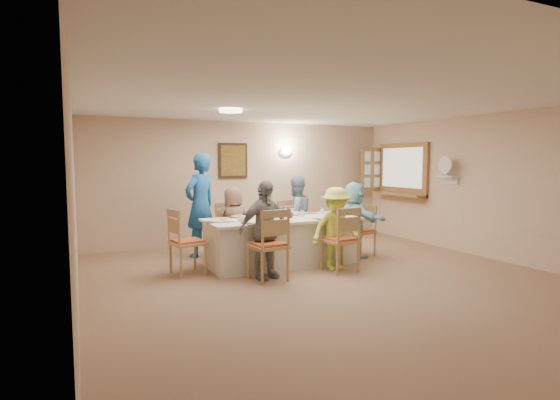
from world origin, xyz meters
name	(u,v)px	position (x,y,z in m)	size (l,w,h in m)	color
ground	(336,282)	(0.00, 0.00, 0.00)	(7.00, 7.00, 0.00)	#876549
room_walls	(337,174)	(0.00, 0.00, 1.51)	(7.00, 7.00, 7.00)	#DAB58E
wall_picture	(233,161)	(-0.30, 3.46, 1.70)	(0.62, 0.05, 0.72)	#311E11
wall_sconce	(286,151)	(0.90, 3.44, 1.90)	(0.26, 0.09, 0.18)	white
ceiling_light	(231,111)	(-1.00, 1.50, 2.47)	(0.36, 0.36, 0.05)	white
serving_hatch	(403,170)	(3.21, 2.40, 1.50)	(0.06, 1.50, 1.15)	olive
hatch_sill	(398,194)	(3.09, 2.40, 0.97)	(0.30, 1.50, 0.05)	olive
shutter_door	(371,169)	(2.95, 3.16, 1.50)	(0.55, 0.04, 1.00)	olive
fan_shelf	(448,176)	(3.13, 1.05, 1.40)	(0.22, 0.36, 0.03)	white
desk_fan	(447,169)	(3.10, 1.05, 1.55)	(0.30, 0.30, 0.28)	#A5A5A8
dining_table	(282,241)	(-0.20, 1.32, 0.38)	(2.50, 1.06, 0.76)	silver
chair_back_left	(231,230)	(-0.80, 2.12, 0.48)	(0.46, 0.46, 0.97)	tan
chair_back_right	(293,226)	(0.40, 2.12, 0.48)	(0.46, 0.46, 0.96)	tan
chair_front_left	(268,244)	(-0.80, 0.52, 0.52)	(0.50, 0.50, 1.03)	tan
chair_front_right	(340,239)	(0.40, 0.52, 0.50)	(0.48, 0.48, 1.00)	tan
chair_left_end	(188,241)	(-1.75, 1.32, 0.50)	(0.48, 0.48, 1.00)	tan
chair_right_end	(360,230)	(1.35, 1.32, 0.46)	(0.44, 0.44, 0.91)	tan
diner_back_left	(234,223)	(-0.80, 2.00, 0.63)	(0.63, 0.43, 1.26)	brown
diner_back_right	(296,215)	(0.40, 2.00, 0.71)	(0.76, 0.63, 1.41)	#8291AE
diner_front_left	(265,229)	(-0.80, 0.64, 0.71)	(0.88, 0.51, 1.42)	gray
diner_front_right	(336,229)	(0.40, 0.64, 0.64)	(0.84, 0.49, 1.29)	#E4F94C
diner_right_end	(355,219)	(1.22, 1.32, 0.66)	(0.50, 1.26, 1.33)	#99DEED
caregiver	(200,205)	(-1.25, 2.47, 0.91)	(0.80, 0.72, 1.83)	#1C5A9F
placemat_fl	(258,223)	(-0.80, 0.90, 0.76)	(0.37, 0.28, 0.01)	#472B19
plate_fl	(258,223)	(-0.80, 0.90, 0.77)	(0.25, 0.25, 0.02)	white
napkin_fl	(270,223)	(-0.62, 0.85, 0.77)	(0.14, 0.14, 0.01)	yellow
placemat_fr	(327,219)	(0.40, 0.90, 0.76)	(0.37, 0.28, 0.01)	#472B19
plate_fr	(327,218)	(0.40, 0.90, 0.77)	(0.25, 0.25, 0.02)	white
napkin_fr	(338,218)	(0.58, 0.85, 0.77)	(0.13, 0.13, 0.01)	yellow
placemat_bl	(239,217)	(-0.80, 1.74, 0.76)	(0.33, 0.25, 0.01)	#472B19
plate_bl	(239,216)	(-0.80, 1.74, 0.77)	(0.24, 0.24, 0.02)	white
napkin_bl	(250,216)	(-0.62, 1.69, 0.77)	(0.13, 0.13, 0.01)	yellow
placemat_br	(302,213)	(0.40, 1.74, 0.76)	(0.36, 0.27, 0.01)	#472B19
plate_br	(302,213)	(0.40, 1.74, 0.77)	(0.23, 0.23, 0.01)	white
napkin_br	(313,213)	(0.58, 1.69, 0.77)	(0.14, 0.14, 0.01)	yellow
placemat_le	(217,222)	(-1.30, 1.32, 0.76)	(0.34, 0.25, 0.01)	#472B19
plate_le	(217,221)	(-1.30, 1.32, 0.77)	(0.25, 0.25, 0.02)	white
napkin_le	(229,221)	(-1.12, 1.27, 0.77)	(0.14, 0.14, 0.01)	yellow
placemat_re	(340,214)	(0.92, 1.32, 0.76)	(0.35, 0.26, 0.01)	#472B19
plate_re	(340,214)	(0.92, 1.32, 0.77)	(0.25, 0.25, 0.02)	white
napkin_re	(351,214)	(1.10, 1.27, 0.77)	(0.14, 0.14, 0.01)	yellow
teacup_a	(243,221)	(-1.00, 0.99, 0.81)	(0.13, 0.13, 0.09)	white
teacup_b	(292,211)	(0.23, 1.81, 0.81)	(0.12, 0.12, 0.09)	white
bowl_a	(274,219)	(-0.46, 1.06, 0.79)	(0.25, 0.25, 0.05)	white
bowl_b	(294,214)	(0.14, 1.55, 0.79)	(0.21, 0.21, 0.06)	white
condiment_ketchup	(279,211)	(-0.25, 1.34, 0.88)	(0.11, 0.12, 0.24)	#BB3810
condiment_brown	(284,212)	(-0.13, 1.41, 0.85)	(0.11, 0.11, 0.19)	#512D15
condiment_malt	(290,213)	(-0.07, 1.29, 0.84)	(0.14, 0.14, 0.15)	#512D15
drinking_glass	(272,215)	(-0.35, 1.37, 0.82)	(0.06, 0.06, 0.10)	silver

